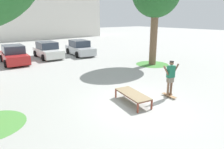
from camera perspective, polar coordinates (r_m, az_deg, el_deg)
ground_plane at (r=9.09m, az=6.68°, el=-8.41°), size 120.00×120.00×0.00m
skate_box at (r=9.07m, az=5.84°, el=-5.61°), size 1.08×2.00×0.46m
skateboard at (r=10.19m, az=15.79°, el=-5.74°), size 0.30×0.82×0.09m
skater at (r=9.88m, az=16.21°, el=-0.35°), size 1.00×0.32×1.69m
grass_patch_near_right at (r=16.98m, az=11.26°, el=2.87°), size 2.65×2.65×0.01m
car_red at (r=18.81m, az=-25.94°, el=4.96°), size 2.12×4.30×1.50m
car_white at (r=20.33m, az=-17.71°, el=6.49°), size 2.06×4.27×1.50m
car_silver at (r=21.06m, az=-9.06°, el=7.34°), size 2.28×4.37×1.50m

